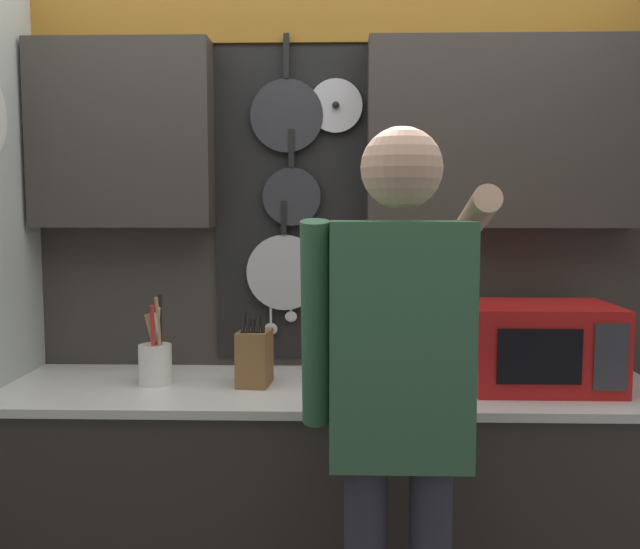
# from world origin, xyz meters

# --- Properties ---
(base_cabinet_counter) EXTENTS (2.36, 0.67, 0.93)m
(base_cabinet_counter) POSITION_xyz_m (0.00, -0.00, 0.46)
(base_cabinet_counter) COLOR #38332D
(base_cabinet_counter) RESTS_ON ground_plane
(back_wall_unit) EXTENTS (2.93, 0.20, 2.50)m
(back_wall_unit) POSITION_xyz_m (0.02, 0.30, 1.52)
(back_wall_unit) COLOR #38332D
(back_wall_unit) RESTS_ON ground_plane
(microwave) EXTENTS (0.51, 0.37, 0.30)m
(microwave) POSITION_xyz_m (0.74, -0.00, 1.08)
(microwave) COLOR red
(microwave) RESTS_ON base_cabinet_counter
(knife_block) EXTENTS (0.13, 0.16, 0.27)m
(knife_block) POSITION_xyz_m (-0.28, -0.00, 1.04)
(knife_block) COLOR brown
(knife_block) RESTS_ON base_cabinet_counter
(utensil_crock) EXTENTS (0.12, 0.12, 0.33)m
(utensil_crock) POSITION_xyz_m (-0.64, -0.00, 1.02)
(utensil_crock) COLOR white
(utensil_crock) RESTS_ON base_cabinet_counter
(person) EXTENTS (0.54, 0.69, 1.79)m
(person) POSITION_xyz_m (0.19, -0.60, 1.08)
(person) COLOR #383842
(person) RESTS_ON ground_plane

